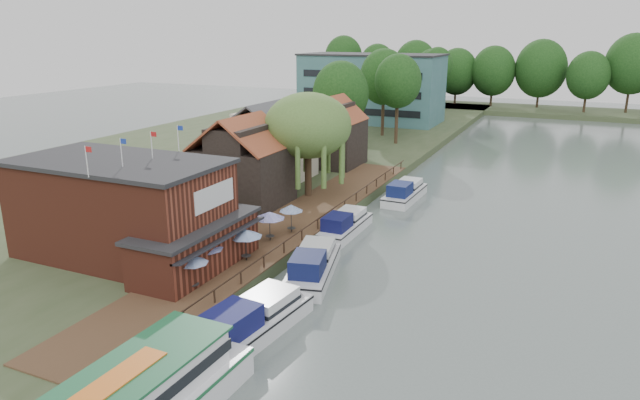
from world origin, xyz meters
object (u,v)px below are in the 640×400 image
at_px(umbrella_4, 291,219).
at_px(cottage_b, 267,141).
at_px(umbrella_0, 193,272).
at_px(cruiser_3, 405,190).
at_px(cottage_c, 332,131).
at_px(umbrella_3, 270,226).
at_px(cottage_a, 243,161).
at_px(cruiser_0, 253,316).
at_px(cruiser_2, 345,222).
at_px(pub, 143,211).
at_px(willow, 308,145).
at_px(cruiser_1, 313,261).
at_px(hotel_block, 372,88).
at_px(umbrella_2, 246,245).
at_px(umbrella_1, 207,258).

bearing_deg(umbrella_4, cottage_b, 125.26).
bearing_deg(umbrella_4, umbrella_0, -93.15).
relative_size(umbrella_4, cruiser_3, 0.26).
bearing_deg(cottage_c, umbrella_3, -76.65).
bearing_deg(cottage_a, cruiser_0, -56.91).
bearing_deg(umbrella_3, cottage_a, 132.58).
distance_m(umbrella_0, cruiser_2, 17.14).
bearing_deg(cruiser_3, pub, -113.13).
xyz_separation_m(cottage_c, willow, (3.50, -14.00, 0.96)).
xyz_separation_m(umbrella_3, cruiser_1, (5.02, -2.71, -1.10)).
distance_m(umbrella_3, cruiser_0, 12.84).
bearing_deg(pub, umbrella_4, 52.77).
bearing_deg(cruiser_0, hotel_block, 110.60).
bearing_deg(umbrella_2, cruiser_1, 19.74).
height_order(cottage_c, cruiser_3, cottage_c).
bearing_deg(cottage_b, willow, -33.69).
xyz_separation_m(cruiser_2, cruiser_3, (1.85, 12.23, 0.05)).
distance_m(umbrella_4, cruiser_2, 5.43).
distance_m(cottage_b, umbrella_1, 27.62).
xyz_separation_m(cottage_c, cruiser_2, (10.02, -20.28, -4.19)).
height_order(hotel_block, umbrella_2, hotel_block).
bearing_deg(umbrella_3, cruiser_1, -28.33).
bearing_deg(cruiser_3, cottage_a, -138.16).
xyz_separation_m(pub, cottage_c, (0.00, 34.00, 0.60)).
distance_m(umbrella_1, umbrella_4, 10.04).
bearing_deg(cottage_b, cruiser_1, -53.38).
bearing_deg(umbrella_2, cottage_c, 102.38).
xyz_separation_m(willow, cruiser_3, (8.37, 5.95, -5.10)).
bearing_deg(cruiser_3, cruiser_2, -97.15).
relative_size(cottage_c, umbrella_4, 3.58).
bearing_deg(cottage_b, cottage_a, -73.30).
xyz_separation_m(cottage_c, umbrella_0, (6.41, -36.99, -2.96)).
bearing_deg(willow, umbrella_0, -82.80).
height_order(umbrella_0, cruiser_0, umbrella_0).
bearing_deg(umbrella_0, umbrella_1, 103.78).
bearing_deg(cottage_a, umbrella_1, -66.41).
relative_size(umbrella_3, cruiser_1, 0.25).
xyz_separation_m(cottage_a, cruiser_3, (12.87, 10.95, -4.14)).
relative_size(cottage_a, cruiser_1, 0.88).
xyz_separation_m(umbrella_1, cruiser_2, (4.19, 14.36, -1.22)).
bearing_deg(umbrella_3, cottage_c, 103.35).
bearing_deg(umbrella_3, umbrella_1, -94.49).
xyz_separation_m(cottage_b, umbrella_1, (9.83, -25.64, -2.96)).
xyz_separation_m(hotel_block, cruiser_1, (19.45, -66.79, -5.97)).
distance_m(hotel_block, umbrella_0, 75.53).
height_order(pub, umbrella_1, pub).
height_order(hotel_block, cottage_b, hotel_block).
bearing_deg(umbrella_3, umbrella_2, -83.77).
relative_size(willow, cruiser_1, 1.06).
bearing_deg(hotel_block, cruiser_2, -72.53).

